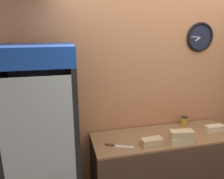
{
  "coord_description": "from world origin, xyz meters",
  "views": [
    {
      "loc": [
        -1.19,
        -1.34,
        2.15
      ],
      "look_at": [
        -0.66,
        0.88,
        1.49
      ],
      "focal_mm": 35.0,
      "sensor_mm": 36.0,
      "label": 1
    }
  ],
  "objects_px": {
    "beverage_cooler": "(42,133)",
    "sandwich_stack_bottom": "(181,140)",
    "chefs_knife": "(115,145)",
    "sandwich_stack_middle": "(182,134)",
    "sandwich_flat_left": "(215,129)",
    "condiment_jar": "(184,121)",
    "sandwich_flat_right": "(152,142)"
  },
  "relations": [
    {
      "from": "beverage_cooler",
      "to": "sandwich_stack_bottom",
      "type": "relative_size",
      "value": 7.46
    },
    {
      "from": "chefs_knife",
      "to": "sandwich_stack_middle",
      "type": "bearing_deg",
      "value": -9.44
    },
    {
      "from": "sandwich_stack_bottom",
      "to": "sandwich_flat_left",
      "type": "height_order",
      "value": "sandwich_flat_left"
    },
    {
      "from": "beverage_cooler",
      "to": "condiment_jar",
      "type": "distance_m",
      "value": 1.82
    },
    {
      "from": "beverage_cooler",
      "to": "sandwich_stack_bottom",
      "type": "distance_m",
      "value": 1.53
    },
    {
      "from": "beverage_cooler",
      "to": "sandwich_flat_left",
      "type": "relative_size",
      "value": 7.97
    },
    {
      "from": "sandwich_stack_bottom",
      "to": "sandwich_stack_middle",
      "type": "distance_m",
      "value": 0.08
    },
    {
      "from": "beverage_cooler",
      "to": "sandwich_flat_right",
      "type": "height_order",
      "value": "beverage_cooler"
    },
    {
      "from": "sandwich_flat_left",
      "to": "beverage_cooler",
      "type": "bearing_deg",
      "value": 178.58
    },
    {
      "from": "sandwich_stack_middle",
      "to": "condiment_jar",
      "type": "distance_m",
      "value": 0.52
    },
    {
      "from": "sandwich_stack_middle",
      "to": "sandwich_flat_right",
      "type": "height_order",
      "value": "sandwich_stack_middle"
    },
    {
      "from": "beverage_cooler",
      "to": "sandwich_flat_right",
      "type": "bearing_deg",
      "value": -8.23
    },
    {
      "from": "sandwich_flat_left",
      "to": "chefs_knife",
      "type": "distance_m",
      "value": 1.31
    },
    {
      "from": "chefs_knife",
      "to": "condiment_jar",
      "type": "relative_size",
      "value": 2.48
    },
    {
      "from": "beverage_cooler",
      "to": "sandwich_flat_right",
      "type": "relative_size",
      "value": 8.35
    },
    {
      "from": "sandwich_stack_middle",
      "to": "sandwich_flat_left",
      "type": "distance_m",
      "value": 0.6
    },
    {
      "from": "sandwich_flat_right",
      "to": "sandwich_stack_bottom",
      "type": "bearing_deg",
      "value": -8.04
    },
    {
      "from": "sandwich_stack_middle",
      "to": "sandwich_flat_right",
      "type": "relative_size",
      "value": 1.14
    },
    {
      "from": "sandwich_stack_middle",
      "to": "sandwich_flat_left",
      "type": "height_order",
      "value": "sandwich_stack_middle"
    },
    {
      "from": "sandwich_flat_left",
      "to": "sandwich_flat_right",
      "type": "relative_size",
      "value": 1.05
    },
    {
      "from": "sandwich_stack_middle",
      "to": "chefs_knife",
      "type": "bearing_deg",
      "value": 170.56
    },
    {
      "from": "sandwich_stack_middle",
      "to": "sandwich_flat_right",
      "type": "bearing_deg",
      "value": 171.96
    },
    {
      "from": "chefs_knife",
      "to": "sandwich_flat_left",
      "type": "bearing_deg",
      "value": 1.85
    },
    {
      "from": "sandwich_stack_bottom",
      "to": "sandwich_flat_right",
      "type": "height_order",
      "value": "sandwich_flat_right"
    },
    {
      "from": "sandwich_stack_bottom",
      "to": "condiment_jar",
      "type": "relative_size",
      "value": 2.19
    },
    {
      "from": "sandwich_stack_middle",
      "to": "sandwich_flat_left",
      "type": "bearing_deg",
      "value": 16.14
    },
    {
      "from": "sandwich_flat_left",
      "to": "sandwich_stack_middle",
      "type": "bearing_deg",
      "value": -163.86
    },
    {
      "from": "sandwich_stack_middle",
      "to": "beverage_cooler",
      "type": "bearing_deg",
      "value": 171.81
    },
    {
      "from": "chefs_knife",
      "to": "condiment_jar",
      "type": "xyz_separation_m",
      "value": [
        1.03,
        0.3,
        0.05
      ]
    },
    {
      "from": "beverage_cooler",
      "to": "sandwich_stack_middle",
      "type": "distance_m",
      "value": 1.52
    },
    {
      "from": "beverage_cooler",
      "to": "sandwich_flat_left",
      "type": "height_order",
      "value": "beverage_cooler"
    },
    {
      "from": "sandwich_stack_bottom",
      "to": "chefs_knife",
      "type": "height_order",
      "value": "sandwich_stack_bottom"
    }
  ]
}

